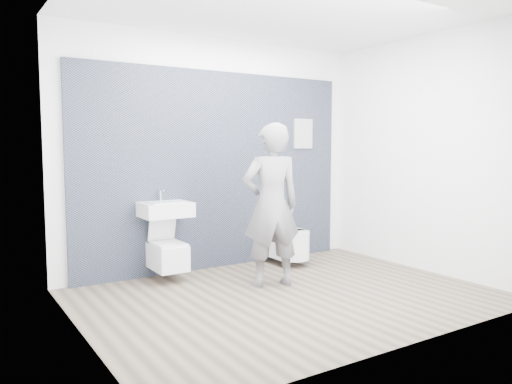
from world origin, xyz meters
TOP-DOWN VIEW (x-y plane):
  - ground at (0.00, 0.00)m, footprint 4.00×4.00m
  - room_shell at (0.00, 0.00)m, footprint 4.00×4.00m
  - tile_wall at (0.00, 1.47)m, footprint 3.60×0.06m
  - washbasin at (-0.79, 1.24)m, footprint 0.54×0.41m
  - toilet_square at (-0.79, 1.20)m, footprint 0.33×0.48m
  - toilet_rounded at (0.80, 1.10)m, footprint 0.39×0.67m
  - info_placard at (1.28, 1.43)m, footprint 0.30×0.03m
  - visitor at (0.07, 0.41)m, footprint 0.72×0.56m

SIDE VIEW (x-z plane):
  - ground at x=0.00m, z-range 0.00..0.00m
  - tile_wall at x=0.00m, z-range -1.20..1.20m
  - info_placard at x=1.28m, z-range -0.20..0.20m
  - toilet_rounded at x=0.80m, z-range 0.08..0.44m
  - toilet_square at x=-0.79m, z-range -0.03..0.61m
  - washbasin at x=-0.79m, z-range 0.59..1.00m
  - visitor at x=0.07m, z-range 0.00..1.74m
  - room_shell at x=0.00m, z-range -0.26..3.74m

